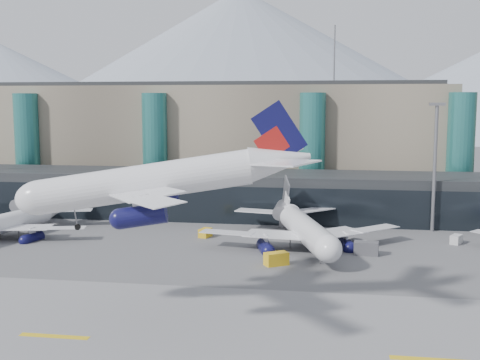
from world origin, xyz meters
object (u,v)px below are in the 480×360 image
object	(u,v)px
jet_parked_mid	(301,219)
veh_d	(456,239)
jet_parked_left	(17,215)
veh_c	(366,248)
veh_b	(205,233)
hero_jet	(174,170)
veh_h	(276,259)
lightmast_mid	(435,160)
veh_g	(358,244)

from	to	relation	value
jet_parked_mid	veh_d	distance (m)	28.70
jet_parked_left	veh_c	world-z (taller)	jet_parked_left
veh_c	veh_d	world-z (taller)	veh_c
veh_d	veh_b	bearing A→B (deg)	120.32
hero_jet	veh_h	size ratio (longest dim) A/B	9.77
hero_jet	veh_d	bearing A→B (deg)	38.50
lightmast_mid	veh_h	xyz separation A→B (m)	(-28.54, -30.00, -13.40)
lightmast_mid	veh_g	xyz separation A→B (m)	(-15.27, -16.72, -13.63)
hero_jet	veh_h	bearing A→B (deg)	59.92
jet_parked_left	veh_d	size ratio (longest dim) A/B	11.45
jet_parked_left	veh_h	xyz separation A→B (m)	(51.77, -14.29, -2.94)
veh_d	veh_h	xyz separation A→B (m)	(-31.15, -19.54, 0.21)
lightmast_mid	veh_b	xyz separation A→B (m)	(-43.85, -11.97, -13.61)
veh_d	veh_h	size ratio (longest dim) A/B	0.77
jet_parked_left	veh_d	distance (m)	83.15
veh_b	veh_h	world-z (taller)	veh_h
veh_b	veh_c	bearing A→B (deg)	-91.62
veh_d	lightmast_mid	bearing A→B (deg)	42.51
jet_parked_mid	veh_c	bearing A→B (deg)	-133.22
veh_b	veh_d	bearing A→B (deg)	-72.53
jet_parked_mid	veh_h	xyz separation A→B (m)	(-3.17, -14.51, -3.69)
veh_b	veh_g	size ratio (longest dim) A/B	1.03
veh_c	veh_d	size ratio (longest dim) A/B	1.42
jet_parked_mid	veh_h	bearing A→B (deg)	151.31
lightmast_mid	veh_d	distance (m)	17.36
veh_d	veh_c	bearing A→B (deg)	151.16
hero_jet	veh_c	distance (m)	44.95
jet_parked_mid	veh_b	distance (m)	19.21
veh_c	veh_g	world-z (taller)	veh_c
veh_c	veh_h	bearing A→B (deg)	-142.13
jet_parked_mid	jet_parked_left	bearing A→B (deg)	73.85
lightmast_mid	veh_c	size ratio (longest dim) A/B	6.33
veh_h	veh_c	bearing A→B (deg)	-1.16
jet_parked_mid	veh_g	xyz separation A→B (m)	(10.10, -1.23, -3.92)
veh_c	veh_b	bearing A→B (deg)	169.24
jet_parked_left	veh_g	size ratio (longest dim) A/B	12.03
hero_jet	jet_parked_mid	distance (m)	43.80
veh_c	veh_h	distance (m)	16.91
lightmast_mid	veh_c	xyz separation A→B (m)	(-14.11, -21.19, -13.29)
veh_g	veh_h	world-z (taller)	veh_h
hero_jet	veh_b	xyz separation A→B (m)	(-5.66, 43.30, -17.03)
lightmast_mid	veh_h	bearing A→B (deg)	-133.57
veh_d	veh_h	world-z (taller)	veh_h
lightmast_mid	jet_parked_left	size ratio (longest dim) A/B	0.79
lightmast_mid	hero_jet	distance (m)	67.26
jet_parked_left	veh_d	world-z (taller)	jet_parked_left
jet_parked_left	veh_h	size ratio (longest dim) A/B	8.81
hero_jet	veh_b	distance (m)	46.87
veh_g	veh_b	bearing A→B (deg)	-152.93
hero_jet	jet_parked_mid	size ratio (longest dim) A/B	0.93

